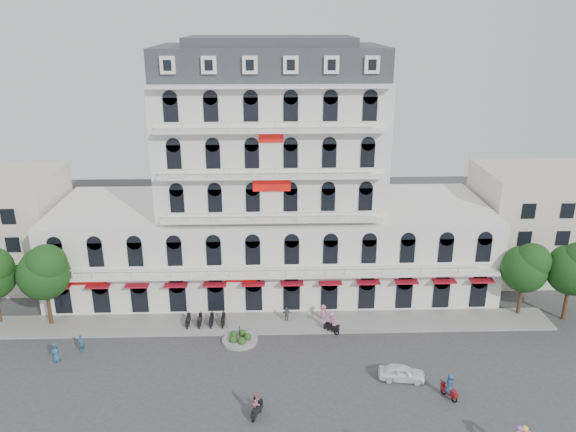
{
  "coord_description": "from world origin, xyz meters",
  "views": [
    {
      "loc": [
        -0.05,
        -37.82,
        27.62
      ],
      "look_at": [
        1.45,
        10.0,
        10.52
      ],
      "focal_mm": 35.0,
      "sensor_mm": 36.0,
      "label": 1
    }
  ],
  "objects_px": {
    "parked_car": "(402,373)",
    "rider_southwest": "(257,405)",
    "rider_east": "(450,386)",
    "rider_center": "(332,322)"
  },
  "relations": [
    {
      "from": "parked_car",
      "to": "rider_east",
      "type": "xyz_separation_m",
      "value": [
        3.1,
        -2.44,
        0.43
      ]
    },
    {
      "from": "parked_car",
      "to": "rider_center",
      "type": "bearing_deg",
      "value": 43.12
    },
    {
      "from": "rider_southwest",
      "to": "parked_car",
      "type": "bearing_deg",
      "value": -46.54
    },
    {
      "from": "rider_southwest",
      "to": "rider_center",
      "type": "height_order",
      "value": "rider_center"
    },
    {
      "from": "rider_center",
      "to": "rider_southwest",
      "type": "bearing_deg",
      "value": -83.01
    },
    {
      "from": "rider_east",
      "to": "rider_center",
      "type": "bearing_deg",
      "value": 10.61
    },
    {
      "from": "parked_car",
      "to": "rider_center",
      "type": "relative_size",
      "value": 1.67
    },
    {
      "from": "rider_southwest",
      "to": "rider_east",
      "type": "relative_size",
      "value": 0.96
    },
    {
      "from": "parked_car",
      "to": "rider_southwest",
      "type": "distance_m",
      "value": 12.26
    },
    {
      "from": "parked_car",
      "to": "rider_east",
      "type": "height_order",
      "value": "rider_east"
    }
  ]
}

